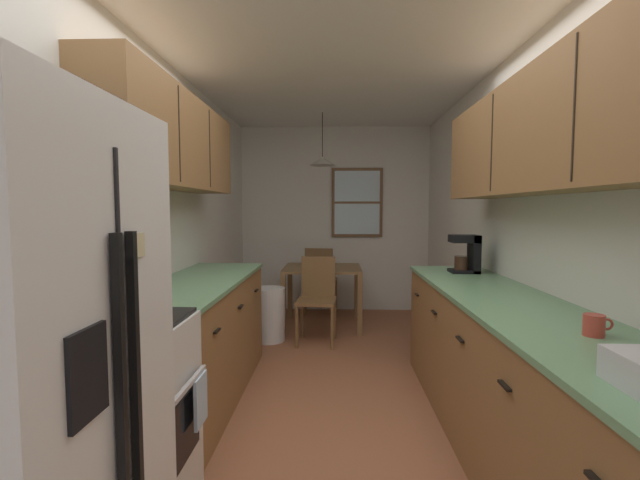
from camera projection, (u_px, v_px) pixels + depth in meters
name	position (u px, v px, depth m)	size (l,w,h in m)	color
ground_plane	(334.00, 385.00, 3.43)	(12.00, 12.00, 0.00)	#995B3D
wall_left	(165.00, 227.00, 3.38)	(0.10, 9.00, 2.55)	silver
wall_right	(509.00, 227.00, 3.29)	(0.10, 9.00, 2.55)	silver
wall_back	(335.00, 219.00, 5.98)	(4.40, 0.10, 2.55)	silver
ceiling_slab	(335.00, 55.00, 3.24)	(4.40, 9.00, 0.08)	white
stove_range	(112.00, 420.00, 1.90)	(0.66, 0.60, 1.10)	white
microwave_over_range	(76.00, 139.00, 1.81)	(0.39, 0.63, 0.35)	black
counter_left	(200.00, 339.00, 3.15)	(0.64, 1.90, 0.90)	olive
upper_cabinets_left	(174.00, 142.00, 3.00)	(0.33, 1.98, 0.65)	olive
counter_right	(516.00, 384.00, 2.34)	(0.64, 3.10, 0.90)	olive
upper_cabinets_right	(557.00, 129.00, 2.19)	(0.33, 2.78, 0.65)	olive
dining_table	(322.00, 276.00, 5.13)	(0.92, 0.79, 0.72)	brown
dining_chair_near	(317.00, 295.00, 4.53)	(0.43, 0.43, 0.90)	brown
dining_chair_far	(320.00, 277.00, 5.74)	(0.45, 0.45, 0.90)	brown
pendant_light	(322.00, 161.00, 5.03)	(0.30, 0.30, 0.62)	black
back_window	(357.00, 203.00, 5.88)	(0.70, 0.05, 0.95)	brown
trash_bin	(270.00, 314.00, 4.57)	(0.33, 0.33, 0.57)	white
storage_canister	(149.00, 285.00, 2.29)	(0.11, 0.11, 0.20)	#D84C19
dish_towel	(201.00, 400.00, 2.03)	(0.02, 0.16, 0.24)	silver
coffee_maker	(468.00, 253.00, 3.44)	(0.22, 0.18, 0.31)	black
mug_by_coffeemaker	(595.00, 325.00, 1.72)	(0.12, 0.08, 0.09)	#BF3F33
table_serving_bowl	(324.00, 265.00, 5.05)	(0.22, 0.22, 0.06)	#E0D14C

